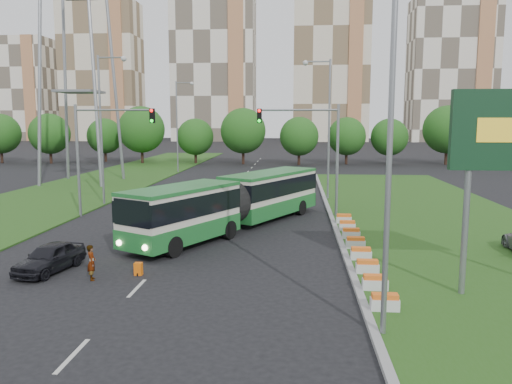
# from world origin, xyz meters

# --- Properties ---
(ground) EXTENTS (360.00, 360.00, 0.00)m
(ground) POSITION_xyz_m (0.00, 0.00, 0.00)
(ground) COLOR black
(ground) RESTS_ON ground
(grass_median) EXTENTS (14.00, 60.00, 0.15)m
(grass_median) POSITION_xyz_m (13.00, 8.00, 0.07)
(grass_median) COLOR #264F16
(grass_median) RESTS_ON ground
(median_kerb) EXTENTS (0.30, 60.00, 0.18)m
(median_kerb) POSITION_xyz_m (6.05, 8.00, 0.09)
(median_kerb) COLOR gray
(median_kerb) RESTS_ON ground
(left_verge) EXTENTS (12.00, 110.00, 0.10)m
(left_verge) POSITION_xyz_m (-18.00, 25.00, 0.05)
(left_verge) COLOR #264F16
(left_verge) RESTS_ON ground
(lane_markings) EXTENTS (0.20, 100.00, 0.01)m
(lane_markings) POSITION_xyz_m (-3.00, 20.00, 0.00)
(lane_markings) COLOR #B4B4AD
(lane_markings) RESTS_ON ground
(flower_planters) EXTENTS (1.10, 15.90, 0.60)m
(flower_planters) POSITION_xyz_m (6.70, -0.30, 0.45)
(flower_planters) COLOR silver
(flower_planters) RESTS_ON grass_median
(traffic_mast_median) EXTENTS (5.76, 0.32, 8.00)m
(traffic_mast_median) POSITION_xyz_m (4.78, 10.00, 5.35)
(traffic_mast_median) COLOR gray
(traffic_mast_median) RESTS_ON ground
(traffic_mast_left) EXTENTS (5.76, 0.32, 8.00)m
(traffic_mast_left) POSITION_xyz_m (-10.38, 9.00, 5.35)
(traffic_mast_left) COLOR gray
(traffic_mast_left) RESTS_ON ground
(street_lamps) EXTENTS (36.00, 60.00, 12.00)m
(street_lamps) POSITION_xyz_m (-3.00, 10.00, 6.00)
(street_lamps) COLOR gray
(street_lamps) RESTS_ON ground
(tree_line) EXTENTS (120.00, 8.00, 9.00)m
(tree_line) POSITION_xyz_m (10.00, 55.00, 4.50)
(tree_line) COLOR #1B4D14
(tree_line) RESTS_ON ground
(apartment_tower_west) EXTENTS (26.00, 15.00, 48.00)m
(apartment_tower_west) POSITION_xyz_m (-65.00, 150.00, 24.00)
(apartment_tower_west) COLOR beige
(apartment_tower_west) RESTS_ON ground
(apartment_tower_cwest) EXTENTS (28.00, 15.00, 52.00)m
(apartment_tower_cwest) POSITION_xyz_m (-25.00, 150.00, 26.00)
(apartment_tower_cwest) COLOR silver
(apartment_tower_cwest) RESTS_ON ground
(apartment_tower_ceast) EXTENTS (25.00, 15.00, 50.00)m
(apartment_tower_ceast) POSITION_xyz_m (15.00, 150.00, 25.00)
(apartment_tower_ceast) COLOR beige
(apartment_tower_ceast) RESTS_ON ground
(apartment_tower_east) EXTENTS (27.00, 15.00, 47.00)m
(apartment_tower_east) POSITION_xyz_m (55.00, 150.00, 23.50)
(apartment_tower_east) COLOR silver
(apartment_tower_east) RESTS_ON ground
(midrise_west) EXTENTS (22.00, 14.00, 36.00)m
(midrise_west) POSITION_xyz_m (-95.00, 150.00, 18.00)
(midrise_west) COLOR silver
(midrise_west) RESTS_ON ground
(articulated_bus) EXTENTS (2.72, 17.47, 2.88)m
(articulated_bus) POSITION_xyz_m (-0.69, 5.71, 1.76)
(articulated_bus) COLOR beige
(articulated_bus) RESTS_ON ground
(car_left_near) EXTENTS (2.26, 4.08, 1.31)m
(car_left_near) POSITION_xyz_m (-7.69, -4.04, 0.66)
(car_left_near) COLOR black
(car_left_near) RESTS_ON ground
(car_left_far) EXTENTS (1.96, 4.09, 1.29)m
(car_left_far) POSITION_xyz_m (-8.18, 13.41, 0.65)
(car_left_far) COLOR black
(car_left_far) RESTS_ON ground
(pedestrian) EXTENTS (0.56, 0.66, 1.55)m
(pedestrian) POSITION_xyz_m (-5.27, -5.08, 0.78)
(pedestrian) COLOR gray
(pedestrian) RESTS_ON ground
(shopping_trolley) EXTENTS (0.33, 0.35, 0.57)m
(shopping_trolley) POSITION_xyz_m (-3.48, -4.27, 0.28)
(shopping_trolley) COLOR #DE5D0B
(shopping_trolley) RESTS_ON ground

